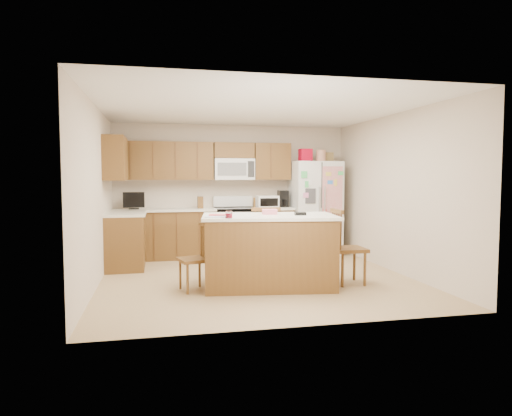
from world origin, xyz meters
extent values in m
plane|color=#9D814A|center=(0.00, 0.00, 0.00)|extent=(4.50, 4.50, 0.00)
cube|color=beige|center=(0.00, 2.25, 1.25)|extent=(4.50, 0.10, 2.50)
cube|color=beige|center=(0.00, -2.25, 1.25)|extent=(4.50, 0.10, 2.50)
cube|color=beige|center=(-2.25, 0.00, 1.25)|extent=(0.10, 4.50, 2.50)
cube|color=beige|center=(2.25, 0.00, 1.25)|extent=(0.10, 4.50, 2.50)
cube|color=white|center=(0.00, 0.00, 2.50)|extent=(4.50, 4.50, 0.04)
cube|color=brown|center=(-1.31, 1.95, 0.44)|extent=(1.87, 0.60, 0.88)
cube|color=brown|center=(0.74, 1.95, 0.44)|extent=(0.72, 0.60, 0.88)
cube|color=brown|center=(-1.95, 1.17, 0.44)|extent=(0.60, 0.95, 0.88)
cube|color=white|center=(-1.31, 1.94, 0.90)|extent=(1.87, 0.64, 0.04)
cube|color=white|center=(0.74, 1.94, 0.90)|extent=(0.72, 0.64, 0.04)
cube|color=white|center=(-1.94, 1.17, 0.90)|extent=(0.64, 0.95, 0.04)
cube|color=brown|center=(-1.32, 2.08, 1.80)|extent=(1.85, 0.33, 0.70)
cube|color=brown|center=(0.75, 2.08, 1.80)|extent=(0.70, 0.33, 0.70)
cube|color=brown|center=(0.00, 2.08, 2.00)|extent=(0.76, 0.33, 0.29)
cube|color=brown|center=(-2.08, 1.17, 1.80)|extent=(0.33, 0.95, 0.70)
cube|color=#563217|center=(-1.90, 1.92, 1.80)|extent=(0.02, 0.01, 0.66)
cube|color=#563217|center=(-1.90, 1.65, 0.44)|extent=(0.02, 0.01, 0.84)
cube|color=#563217|center=(-1.50, 1.92, 1.80)|extent=(0.02, 0.01, 0.66)
cube|color=#563217|center=(-1.50, 1.65, 0.44)|extent=(0.02, 0.01, 0.84)
cube|color=#563217|center=(-1.10, 1.92, 1.80)|extent=(0.02, 0.01, 0.66)
cube|color=#563217|center=(-1.10, 1.65, 0.44)|extent=(0.02, 0.01, 0.84)
cube|color=#563217|center=(-0.70, 1.92, 1.80)|extent=(0.01, 0.01, 0.66)
cube|color=#563217|center=(-0.70, 1.65, 0.44)|extent=(0.01, 0.01, 0.84)
cube|color=#563217|center=(0.70, 1.92, 1.80)|extent=(0.01, 0.01, 0.66)
cube|color=#563217|center=(0.70, 1.65, 0.44)|extent=(0.01, 0.01, 0.84)
cube|color=white|center=(0.00, 2.06, 1.65)|extent=(0.76, 0.38, 0.40)
cube|color=slate|center=(-0.06, 1.86, 1.65)|extent=(0.54, 0.01, 0.24)
cube|color=#262626|center=(0.30, 1.86, 1.65)|extent=(0.12, 0.01, 0.30)
cube|color=brown|center=(-0.65, 1.95, 1.03)|extent=(0.10, 0.14, 0.22)
cube|color=black|center=(-1.85, 1.97, 0.93)|extent=(0.18, 0.12, 0.02)
cube|color=black|center=(-1.85, 1.97, 1.09)|extent=(0.38, 0.03, 0.28)
cube|color=orange|center=(0.58, 2.03, 1.01)|extent=(0.35, 0.22, 0.18)
cube|color=white|center=(0.60, 1.80, 1.04)|extent=(0.40, 0.28, 0.23)
cube|color=black|center=(0.60, 1.66, 1.04)|extent=(0.34, 0.01, 0.15)
cube|color=black|center=(0.96, 2.00, 1.08)|extent=(0.18, 0.22, 0.32)
cylinder|color=black|center=(0.96, 1.93, 1.01)|extent=(0.12, 0.12, 0.12)
cube|color=black|center=(0.00, 1.93, 0.44)|extent=(0.76, 0.64, 0.88)
cube|color=black|center=(0.00, 1.60, 0.42)|extent=(0.68, 0.01, 0.42)
cube|color=black|center=(0.00, 1.93, 0.91)|extent=(0.76, 0.64, 0.03)
cube|color=white|center=(0.00, 2.19, 1.03)|extent=(0.76, 0.10, 0.20)
cube|color=white|center=(1.57, 1.88, 0.90)|extent=(0.90, 0.75, 1.80)
cube|color=#4C4C4C|center=(1.57, 1.49, 0.90)|extent=(0.02, 0.01, 1.75)
cube|color=silver|center=(1.52, 1.47, 1.05)|extent=(0.02, 0.03, 0.55)
cube|color=silver|center=(1.62, 1.47, 1.05)|extent=(0.02, 0.03, 0.55)
cube|color=#3F3F44|center=(1.35, 1.49, 1.15)|extent=(0.20, 0.01, 0.28)
cube|color=#D84C59|center=(1.77, 1.49, 1.05)|extent=(0.42, 0.01, 1.30)
cube|color=#B6041F|center=(1.37, 1.88, 1.92)|extent=(0.22, 0.22, 0.24)
cylinder|color=tan|center=(1.67, 1.82, 1.91)|extent=(0.18, 0.18, 0.22)
cube|color=olive|center=(1.85, 1.96, 1.89)|extent=(0.18, 0.20, 0.18)
cube|color=brown|center=(0.06, -0.53, 0.47)|extent=(1.84, 1.19, 0.95)
cube|color=white|center=(0.06, -0.53, 0.97)|extent=(1.93, 1.28, 0.04)
cylinder|color=#B6041F|center=(-0.54, -0.88, 1.02)|extent=(0.08, 0.08, 0.06)
cylinder|color=white|center=(-0.54, -0.88, 1.03)|extent=(0.09, 0.09, 0.09)
cube|color=pink|center=(0.10, -0.42, 1.02)|extent=(0.22, 0.18, 0.07)
cube|color=black|center=(0.47, -0.64, 1.01)|extent=(0.16, 0.14, 0.04)
cube|color=white|center=(-0.67, -0.68, 1.00)|extent=(0.33, 0.28, 0.01)
cube|color=#D84C4C|center=(-0.63, -0.60, 1.01)|extent=(0.28, 0.23, 0.01)
cylinder|color=white|center=(-0.26, -0.80, 0.99)|extent=(0.14, 0.03, 0.01)
cube|color=brown|center=(-0.97, -0.55, 0.41)|extent=(0.45, 0.47, 0.04)
cylinder|color=brown|center=(-1.14, -0.43, 0.20)|extent=(0.03, 0.03, 0.39)
cylinder|color=brown|center=(-1.06, -0.73, 0.20)|extent=(0.03, 0.03, 0.39)
cylinder|color=brown|center=(-0.88, -0.36, 0.20)|extent=(0.03, 0.03, 0.39)
cylinder|color=brown|center=(-0.80, -0.66, 0.20)|extent=(0.03, 0.03, 0.39)
cylinder|color=brown|center=(-0.85, -0.37, 0.65)|extent=(0.02, 0.02, 0.44)
cylinder|color=brown|center=(-0.84, -0.44, 0.65)|extent=(0.02, 0.02, 0.44)
cylinder|color=brown|center=(-0.82, -0.51, 0.65)|extent=(0.02, 0.02, 0.44)
cylinder|color=brown|center=(-0.80, -0.57, 0.65)|extent=(0.02, 0.02, 0.44)
cylinder|color=brown|center=(-0.78, -0.64, 0.65)|extent=(0.02, 0.02, 0.44)
cube|color=brown|center=(-0.82, -0.51, 0.87)|extent=(0.13, 0.36, 0.05)
cube|color=brown|center=(0.14, 0.15, 0.49)|extent=(0.46, 0.44, 0.05)
cylinder|color=brown|center=(0.32, 0.31, 0.23)|extent=(0.04, 0.04, 0.47)
cylinder|color=brown|center=(-0.05, 0.31, 0.23)|extent=(0.04, 0.04, 0.47)
cylinder|color=brown|center=(0.32, -0.01, 0.23)|extent=(0.04, 0.04, 0.47)
cylinder|color=brown|center=(-0.05, -0.02, 0.23)|extent=(0.04, 0.04, 0.47)
cylinder|color=brown|center=(0.30, -0.04, 0.77)|extent=(0.02, 0.02, 0.52)
cylinder|color=brown|center=(0.22, -0.04, 0.77)|extent=(0.02, 0.02, 0.52)
cylinder|color=brown|center=(0.14, -0.04, 0.77)|extent=(0.02, 0.02, 0.52)
cylinder|color=brown|center=(0.06, -0.04, 0.77)|extent=(0.02, 0.02, 0.52)
cylinder|color=brown|center=(-0.02, -0.04, 0.77)|extent=(0.02, 0.02, 0.52)
cube|color=brown|center=(0.14, -0.04, 1.03)|extent=(0.43, 0.05, 0.05)
cube|color=brown|center=(1.20, -0.61, 0.49)|extent=(0.45, 0.47, 0.05)
cylinder|color=brown|center=(1.36, -0.80, 0.23)|extent=(0.04, 0.04, 0.47)
cylinder|color=brown|center=(1.37, -0.43, 0.23)|extent=(0.04, 0.04, 0.47)
cylinder|color=brown|center=(1.04, -0.79, 0.23)|extent=(0.04, 0.04, 0.47)
cylinder|color=brown|center=(1.05, -0.42, 0.23)|extent=(0.04, 0.04, 0.47)
cylinder|color=brown|center=(1.02, -0.76, 0.77)|extent=(0.02, 0.02, 0.52)
cylinder|color=brown|center=(1.02, -0.68, 0.77)|extent=(0.02, 0.02, 0.52)
cylinder|color=brown|center=(1.02, -0.60, 0.77)|extent=(0.02, 0.02, 0.52)
cylinder|color=brown|center=(1.02, -0.52, 0.77)|extent=(0.02, 0.02, 0.52)
cylinder|color=brown|center=(1.02, -0.44, 0.77)|extent=(0.02, 0.02, 0.52)
cube|color=brown|center=(1.02, -0.60, 1.03)|extent=(0.06, 0.43, 0.05)
camera|label=1|loc=(-1.41, -6.56, 1.52)|focal=32.00mm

